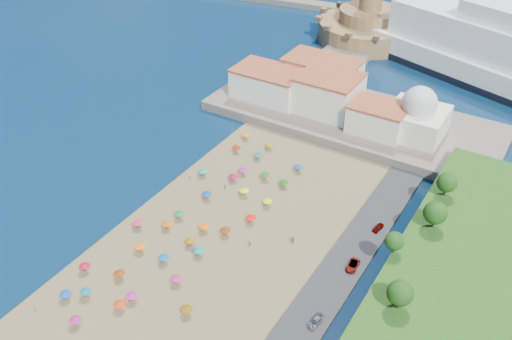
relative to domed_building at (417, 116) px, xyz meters
The scene contains 10 objects.
ground 77.60m from the domed_building, 112.91° to the right, with size 700.00×700.00×0.00m, color #071938.
terrace 21.44m from the domed_building, behind, with size 90.00×36.00×3.00m, color #59544C.
jetty 56.51m from the domed_building, 138.62° to the left, with size 18.00×70.00×2.40m, color #59544C.
waterfront_buildings 33.17m from the domed_building, behind, with size 57.00×29.00×11.00m.
domed_building is the anchor object (origin of this frame).
fortress 79.11m from the domed_building, 122.08° to the left, with size 40.00×40.00×32.40m.
beach_parasols 88.04m from the domed_building, 110.88° to the right, with size 32.19×113.57×2.20m.
beachgoers 79.68m from the domed_building, 112.76° to the right, with size 36.63×100.58×1.85m.
parked_cars 76.90m from the domed_building, 85.50° to the right, with size 2.43×74.53×1.32m.
hillside_trees 83.34m from the domed_building, 77.02° to the right, with size 16.94×108.15×7.51m.
Camera 1 is at (64.87, -74.74, 89.07)m, focal length 40.00 mm.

